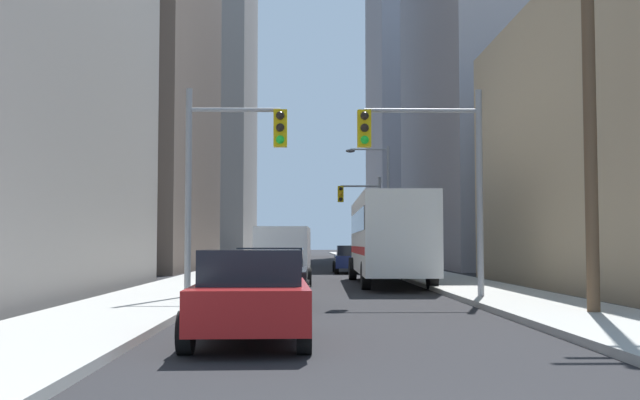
# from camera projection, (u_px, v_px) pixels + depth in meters

# --- Properties ---
(sidewalk_left) EXTENTS (3.15, 160.00, 0.15)m
(sidewalk_left) POSITION_uv_depth(u_px,v_px,m) (245.00, 265.00, 54.67)
(sidewalk_left) COLOR #9E9E99
(sidewalk_left) RESTS_ON ground
(sidewalk_right) EXTENTS (3.15, 160.00, 0.15)m
(sidewalk_right) POSITION_uv_depth(u_px,v_px,m) (387.00, 265.00, 54.88)
(sidewalk_right) COLOR #9E9E99
(sidewalk_right) RESTS_ON ground
(city_bus) EXTENTS (2.78, 11.56, 3.40)m
(city_bus) POSITION_uv_depth(u_px,v_px,m) (389.00, 236.00, 30.24)
(city_bus) COLOR silver
(city_bus) RESTS_ON ground
(cargo_van_white) EXTENTS (2.16, 5.27, 2.26)m
(cargo_van_white) POSITION_uv_depth(u_px,v_px,m) (284.00, 252.00, 30.48)
(cargo_van_white) COLOR white
(cargo_van_white) RESTS_ON ground
(sedan_red) EXTENTS (1.95, 4.26, 1.52)m
(sedan_red) POSITION_uv_depth(u_px,v_px,m) (251.00, 296.00, 12.48)
(sedan_red) COLOR maroon
(sedan_red) RESTS_ON ground
(sedan_black) EXTENTS (1.95, 4.22, 1.52)m
(sedan_black) POSITION_uv_depth(u_px,v_px,m) (272.00, 277.00, 19.41)
(sedan_black) COLOR black
(sedan_black) RESTS_ON ground
(sedan_beige) EXTENTS (1.95, 4.22, 1.52)m
(sedan_beige) POSITION_uv_depth(u_px,v_px,m) (289.00, 261.00, 38.48)
(sedan_beige) COLOR #C6B793
(sedan_beige) RESTS_ON ground
(sedan_navy) EXTENTS (1.95, 4.23, 1.52)m
(sedan_navy) POSITION_uv_depth(u_px,v_px,m) (351.00, 259.00, 42.14)
(sedan_navy) COLOR #141E4C
(sedan_navy) RESTS_ON ground
(sedan_green) EXTENTS (1.95, 4.22, 1.52)m
(sedan_green) POSITION_uv_depth(u_px,v_px,m) (290.00, 255.00, 55.18)
(sedan_green) COLOR #195938
(sedan_green) RESTS_ON ground
(traffic_signal_near_left) EXTENTS (2.86, 0.44, 6.00)m
(traffic_signal_near_left) POSITION_uv_depth(u_px,v_px,m) (231.00, 159.00, 21.51)
(traffic_signal_near_left) COLOR gray
(traffic_signal_near_left) RESTS_ON ground
(traffic_signal_near_right) EXTENTS (3.55, 0.44, 6.00)m
(traffic_signal_near_right) POSITION_uv_depth(u_px,v_px,m) (427.00, 158.00, 21.63)
(traffic_signal_near_right) COLOR gray
(traffic_signal_near_right) RESTS_ON ground
(traffic_signal_far_right) EXTENTS (2.84, 0.44, 6.00)m
(traffic_signal_far_right) POSITION_uv_depth(u_px,v_px,m) (362.00, 207.00, 50.12)
(traffic_signal_far_right) COLOR gray
(traffic_signal_far_right) RESTS_ON ground
(utility_pole_right) EXTENTS (2.20, 0.28, 10.21)m
(utility_pole_right) POSITION_uv_depth(u_px,v_px,m) (589.00, 72.00, 16.81)
(utility_pole_right) COLOR brown
(utility_pole_right) RESTS_ON ground
(street_lamp_right) EXTENTS (2.64, 0.32, 7.50)m
(street_lamp_right) POSITION_uv_depth(u_px,v_px,m) (381.00, 195.00, 45.90)
(street_lamp_right) COLOR gray
(street_lamp_right) RESTS_ON ground
(building_left_mid_office) EXTENTS (17.71, 21.50, 32.16)m
(building_left_mid_office) POSITION_uv_depth(u_px,v_px,m) (67.00, 21.00, 49.77)
(building_left_mid_office) COLOR #66564C
(building_left_mid_office) RESTS_ON ground
(building_left_far_tower) EXTENTS (24.32, 24.89, 48.46)m
(building_left_far_tower) POSITION_uv_depth(u_px,v_px,m) (157.00, 68.00, 98.59)
(building_left_far_tower) COLOR gray
(building_left_far_tower) RESTS_ON ground
(building_right_mid_block) EXTENTS (20.60, 25.71, 24.10)m
(building_right_mid_block) POSITION_uv_depth(u_px,v_px,m) (563.00, 101.00, 56.01)
(building_right_mid_block) COLOR #93939E
(building_right_mid_block) RESTS_ON ground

